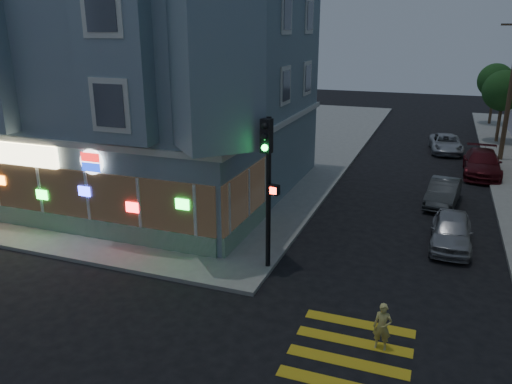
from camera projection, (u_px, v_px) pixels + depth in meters
The scene contains 12 objects.
ground at pixel (140, 310), 15.44m from camera, with size 120.00×120.00×0.00m, color black.
sidewalk_nw at pixel (155, 135), 40.38m from camera, with size 33.00×42.00×0.15m, color gray.
corner_building at pixel (151, 80), 25.40m from camera, with size 14.60×14.60×11.40m.
utility_pole at pixel (511, 87), 31.31m from camera, with size 2.20×0.30×9.00m.
street_tree_near at pixel (504, 91), 36.85m from camera, with size 3.00×3.00×5.30m.
street_tree_far at pixel (495, 81), 43.97m from camera, with size 3.00×3.00×5.30m.
running_child at pixel (382, 327), 13.40m from camera, with size 0.49×0.32×1.35m, color #CFC26A.
parked_car_a at pixel (451, 231), 19.79m from camera, with size 1.56×3.87×1.32m, color #9FA0A6.
parked_car_b at pixel (443, 192), 24.55m from camera, with size 1.33×3.83×1.26m, color #3D4043.
parked_car_c at pixel (482, 163), 29.49m from camera, with size 2.04×5.02×1.46m, color #531319.
parked_car_d at pixel (446, 144), 35.08m from camera, with size 2.05×4.44×1.23m, color #ADB0B8.
traffic_signal at pixel (268, 169), 16.78m from camera, with size 0.65×0.61×5.41m.
Camera 1 is at (8.11, -11.41, 8.30)m, focal length 35.00 mm.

